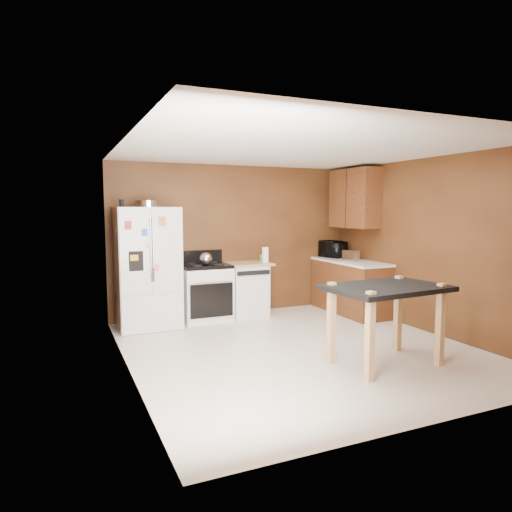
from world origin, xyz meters
TOP-DOWN VIEW (x-y plane):
  - floor at (0.00, 0.00)m, footprint 4.50×4.50m
  - ceiling at (0.00, 0.00)m, footprint 4.50×4.50m
  - wall_back at (0.00, 2.25)m, footprint 4.20×0.00m
  - wall_front at (0.00, -2.25)m, footprint 4.20×0.00m
  - wall_left at (-2.10, 0.00)m, footprint 0.00×4.50m
  - wall_right at (2.10, 0.00)m, footprint 0.00×4.50m
  - roasting_pan at (-1.52, 1.89)m, footprint 0.38×0.38m
  - pen_cup at (-1.91, 1.75)m, footprint 0.07×0.07m
  - kettle at (-0.65, 1.83)m, footprint 0.20×0.20m
  - paper_towel at (0.37, 1.83)m, footprint 0.11×0.11m
  - green_canister at (0.40, 1.99)m, footprint 0.14×0.14m
  - toaster at (1.74, 1.36)m, footprint 0.20×0.28m
  - microwave at (1.80, 2.00)m, footprint 0.43×0.55m
  - refrigerator at (-1.55, 1.86)m, footprint 0.90×0.80m
  - gas_range at (-0.64, 1.92)m, footprint 0.76×0.68m
  - dishwasher at (0.08, 1.95)m, footprint 0.78×0.63m
  - right_cabinets at (1.84, 1.48)m, footprint 0.63×1.58m
  - island at (0.61, -0.91)m, footprint 1.38×0.98m

SIDE VIEW (x-z plane):
  - floor at x=0.00m, z-range 0.00..0.00m
  - dishwasher at x=0.08m, z-range 0.01..0.90m
  - gas_range at x=-0.64m, z-range -0.09..1.01m
  - island at x=0.61m, z-range 0.31..1.25m
  - refrigerator at x=-1.55m, z-range 0.00..1.80m
  - right_cabinets at x=1.84m, z-range -0.32..2.13m
  - green_canister at x=0.40m, z-range 0.89..1.01m
  - toaster at x=1.74m, z-range 0.90..1.09m
  - kettle at x=-0.65m, z-range 0.90..1.10m
  - paper_towel at x=0.37m, z-range 0.89..1.15m
  - microwave at x=1.80m, z-range 0.90..1.17m
  - wall_back at x=0.00m, z-range -0.85..3.35m
  - wall_front at x=0.00m, z-range -0.85..3.35m
  - wall_left at x=-2.10m, z-range -1.00..3.50m
  - wall_right at x=2.10m, z-range -1.00..3.50m
  - roasting_pan at x=-1.52m, z-range 1.80..1.90m
  - pen_cup at x=-1.91m, z-range 1.80..1.91m
  - ceiling at x=0.00m, z-range 2.50..2.50m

